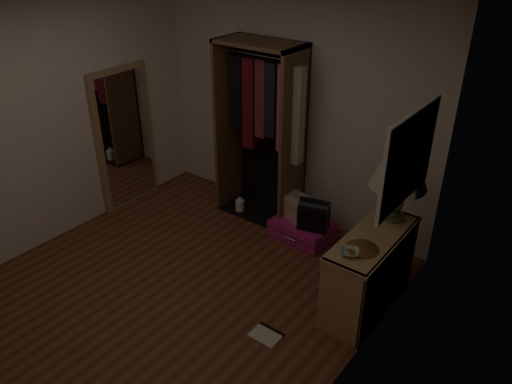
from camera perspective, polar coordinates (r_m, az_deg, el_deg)
ground at (r=4.93m, az=-9.70°, el=-11.43°), size 4.00×4.00×0.00m
room_walls at (r=4.11m, az=-10.23°, el=4.67°), size 3.52×4.02×2.60m
console_bookshelf at (r=4.66m, az=13.03°, el=-8.43°), size 0.42×1.12×0.75m
open_wardrobe at (r=5.59m, az=0.96°, el=8.43°), size 1.04×0.50×2.05m
floor_mirror at (r=6.19m, az=-14.69°, el=5.97°), size 0.06×0.80×1.70m
pink_suitcase at (r=5.61m, az=5.34°, el=-4.31°), size 0.69×0.51×0.20m
train_case at (r=5.57m, az=4.82°, el=-1.81°), size 0.43×0.36×0.27m
black_bag at (r=5.38m, az=6.64°, el=-2.46°), size 0.36×0.28×0.35m
table_lamp at (r=4.51m, az=16.11°, el=2.13°), size 0.63×0.63×0.63m
brass_tray at (r=4.23m, az=11.99°, el=-6.34°), size 0.33×0.33×0.02m
ceramic_bowl at (r=4.15m, az=10.63°, el=-6.77°), size 0.21×0.21×0.04m
white_jug at (r=6.08m, az=-1.85°, el=-1.58°), size 0.12×0.12×0.19m
floor_book at (r=4.46m, az=1.26°, el=-15.95°), size 0.26×0.21×0.02m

